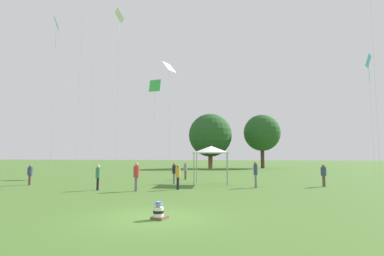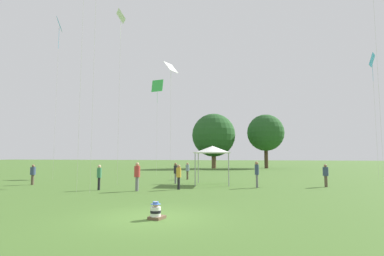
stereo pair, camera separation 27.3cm
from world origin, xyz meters
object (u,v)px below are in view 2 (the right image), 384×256
at_px(person_standing_4, 137,174).
at_px(kite_3, 121,23).
at_px(canopy_tent, 213,150).
at_px(kite_7, 157,87).
at_px(person_standing_1, 326,174).
at_px(person_standing_6, 33,173).
at_px(distant_tree_0, 266,133).
at_px(kite_4, 59,29).
at_px(person_standing_5, 187,169).
at_px(kite_2, 372,63).
at_px(person_standing_0, 257,171).
at_px(kite_0, 171,70).
at_px(person_standing_3, 179,175).
at_px(seated_toddler, 156,212).
at_px(distant_tree_1, 214,135).
at_px(person_standing_7, 99,175).
at_px(person_standing_2, 176,171).

bearing_deg(person_standing_4, kite_3, 101.97).
height_order(canopy_tent, kite_7, kite_7).
distance_m(person_standing_1, person_standing_6, 21.92).
height_order(person_standing_1, distant_tree_0, distant_tree_0).
xyz_separation_m(person_standing_6, kite_4, (-2.56, 5.57, 14.15)).
relative_size(person_standing_5, kite_2, 0.13).
distance_m(person_standing_0, distant_tree_0, 34.77).
distance_m(kite_0, kite_4, 13.10).
xyz_separation_m(person_standing_1, person_standing_4, (-12.15, -5.44, 0.12)).
relative_size(person_standing_5, kite_7, 0.14).
bearing_deg(person_standing_3, kite_2, -151.61).
bearing_deg(kite_2, seated_toddler, 38.79).
bearing_deg(distant_tree_1, kite_2, -48.66).
distance_m(person_standing_0, kite_4, 24.17).
xyz_separation_m(person_standing_0, kite_3, (-10.29, -0.79, 11.58)).
bearing_deg(kite_0, kite_2, -5.73).
relative_size(person_standing_0, distant_tree_1, 0.19).
bearing_deg(person_standing_3, seated_toddler, 91.68).
xyz_separation_m(person_standing_0, distant_tree_1, (-8.10, 31.61, 4.81)).
relative_size(person_standing_1, person_standing_3, 0.98).
height_order(person_standing_6, kite_4, kite_4).
relative_size(person_standing_4, kite_7, 0.16).
xyz_separation_m(person_standing_0, person_standing_7, (-9.98, -3.90, -0.15)).
bearing_deg(person_standing_3, kite_3, -26.36).
bearing_deg(person_standing_4, canopy_tent, 21.43).
xyz_separation_m(seated_toddler, kite_3, (-7.03, 10.76, 12.46)).
relative_size(seated_toddler, kite_0, 0.06).
relative_size(person_standing_5, kite_4, 0.10).
bearing_deg(person_standing_5, person_standing_4, 6.30).
relative_size(kite_0, distant_tree_0, 1.08).
relative_size(person_standing_3, kite_7, 0.15).
bearing_deg(kite_7, person_standing_1, 25.35).
xyz_separation_m(kite_0, kite_7, (-3.95, 7.39, 0.32)).
height_order(person_standing_3, kite_4, kite_4).
relative_size(kite_0, kite_4, 0.66).
distance_m(person_standing_7, kite_0, 11.72).
xyz_separation_m(seated_toddler, person_standing_2, (-3.16, 13.16, 0.75)).
bearing_deg(kite_4, person_standing_2, -84.76).
bearing_deg(canopy_tent, person_standing_1, 0.65).
height_order(kite_2, distant_tree_0, kite_2).
height_order(person_standing_3, person_standing_6, person_standing_3).
distance_m(kite_2, kite_7, 22.36).
bearing_deg(person_standing_6, kite_7, 157.41).
distance_m(person_standing_4, distant_tree_1, 35.78).
xyz_separation_m(person_standing_2, person_standing_4, (-0.94, -5.45, 0.07)).
relative_size(seated_toddler, kite_2, 0.05).
relative_size(person_standing_2, kite_3, 0.12).
distance_m(person_standing_1, kite_3, 19.28).
distance_m(person_standing_1, kite_7, 20.69).
distance_m(person_standing_0, person_standing_6, 16.95).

